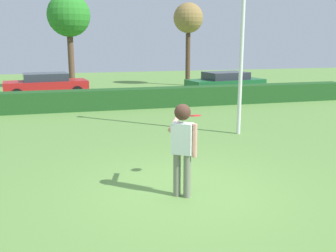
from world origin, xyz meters
name	(u,v)px	position (x,y,z in m)	size (l,w,h in m)	color
ground_plane	(184,190)	(0.00, 0.00, 0.00)	(60.00, 60.00, 0.00)	#659345
person	(183,140)	(-0.13, -0.27, 1.10)	(0.48, 0.84, 1.77)	slate
frisbee	(195,116)	(0.39, 0.50, 1.39)	(0.24, 0.24, 0.05)	red
lamppost	(243,22)	(3.09, 4.05, 3.42)	(0.24, 0.24, 6.21)	silver
hedge_row	(117,99)	(0.00, 9.71, 0.42)	(22.56, 0.90, 0.85)	#205020
parked_car_red	(46,84)	(-3.09, 14.32, 0.69)	(4.38, 2.23, 1.25)	#B21E1E
parked_car_green	(225,82)	(6.35, 12.55, 0.69)	(4.40, 2.29, 1.25)	#1E6633
willow_tree	(69,16)	(-1.67, 17.48, 4.33)	(2.54, 2.54, 5.67)	brown
maple_tree	(188,20)	(5.80, 17.50, 4.24)	(1.92, 1.92, 5.31)	#503726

